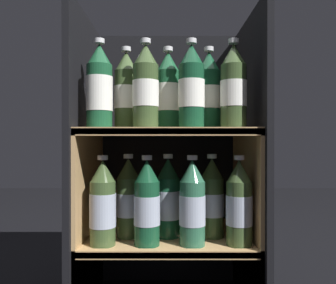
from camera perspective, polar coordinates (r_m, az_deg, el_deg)
fridge_back_wall at (r=1.35m, az=0.01°, el=-2.85°), size 0.60×0.02×1.00m
fridge_side_left at (r=1.18m, az=-14.21°, el=-3.32°), size 0.02×0.44×1.00m
fridge_side_right at (r=1.18m, az=14.23°, el=-3.33°), size 0.02×0.44×1.00m
shelf_lower at (r=1.19m, az=0.00°, el=-18.07°), size 0.56×0.40×0.26m
shelf_upper at (r=1.14m, az=0.00°, el=-7.11°), size 0.56×0.40×0.62m
bottle_upper_front_0 at (r=1.04m, az=-11.86°, el=9.05°), size 0.08×0.08×0.28m
bottle_upper_front_1 at (r=1.02m, az=-3.92°, el=9.29°), size 0.08×0.08×0.28m
bottle_upper_front_2 at (r=1.02m, az=4.09°, el=9.28°), size 0.08×0.08×0.28m
bottle_upper_front_3 at (r=1.04m, az=11.34°, el=9.14°), size 0.08×0.08×0.28m
bottle_upper_back_0 at (r=1.12m, az=-7.29°, el=8.53°), size 0.08×0.08×0.28m
bottle_upper_back_1 at (r=1.11m, az=0.09°, el=8.57°), size 0.08×0.08×0.28m
bottle_upper_back_2 at (r=1.11m, az=7.13°, el=8.54°), size 0.08×0.08×0.28m
bottle_lower_front_0 at (r=1.05m, az=-11.30°, el=-10.70°), size 0.08×0.08×0.28m
bottle_lower_front_1 at (r=1.03m, az=-3.69°, el=-10.85°), size 0.08×0.08×0.28m
bottle_lower_front_2 at (r=1.03m, az=4.25°, el=-10.85°), size 0.08×0.08×0.28m
bottle_lower_front_3 at (r=1.05m, az=12.29°, el=-10.64°), size 0.08×0.08×0.28m
bottle_lower_back_0 at (r=1.12m, az=-6.92°, el=-9.88°), size 0.08×0.08×0.28m
bottle_lower_back_1 at (r=1.11m, az=0.26°, el=-10.00°), size 0.08×0.08×0.28m
bottle_lower_back_2 at (r=1.12m, az=7.65°, el=-9.87°), size 0.08×0.08×0.28m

